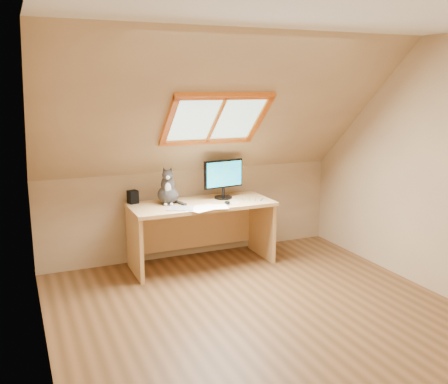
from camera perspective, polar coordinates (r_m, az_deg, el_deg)
ground at (r=4.45m, az=4.38°, el=-13.86°), size 3.50×3.50×0.00m
room_shell at (r=3.96m, az=5.34°, el=4.54°), size 3.52×3.52×2.41m
desk at (r=5.51m, az=-2.86°, el=-3.26°), size 1.55×0.68×0.71m
monitor at (r=5.52m, az=-0.06°, el=1.79°), size 0.47×0.20×0.43m
cat at (r=5.33m, az=-6.43°, el=0.18°), size 0.28×0.31×0.41m
desk_speaker at (r=5.42m, az=-10.38°, el=-0.56°), size 0.12×0.12×0.14m
graphics_tablet at (r=5.12m, az=-4.99°, el=-1.89°), size 0.32×0.28×0.01m
mouse at (r=5.31m, az=0.38°, el=-1.22°), size 0.10×0.12×0.03m
papers at (r=5.14m, az=-2.14°, el=-1.83°), size 0.35×0.30×0.01m
cables at (r=5.47m, az=2.45°, el=-0.96°), size 0.51×0.26×0.01m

